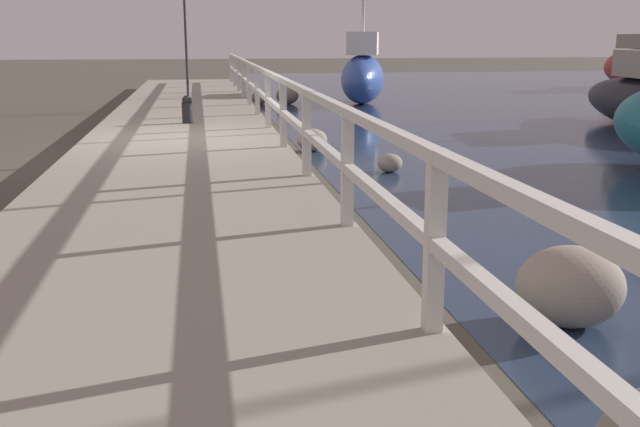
% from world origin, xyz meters
% --- Properties ---
extents(ground_plane, '(120.00, 120.00, 0.00)m').
position_xyz_m(ground_plane, '(0.00, 0.00, 0.00)').
color(ground_plane, '#4C473D').
extents(dock_walkway, '(3.29, 36.00, 0.34)m').
position_xyz_m(dock_walkway, '(0.00, 0.00, 0.17)').
color(dock_walkway, gray).
rests_on(dock_walkway, ground).
extents(railing, '(0.10, 32.50, 1.04)m').
position_xyz_m(railing, '(1.54, 0.00, 1.05)').
color(railing, silver).
rests_on(railing, dock_walkway).
extents(boulder_far_strip, '(0.37, 0.34, 0.28)m').
position_xyz_m(boulder_far_strip, '(3.08, -1.82, 0.14)').
color(boulder_far_strip, gray).
rests_on(boulder_far_strip, ground).
extents(boulder_near_dock, '(0.54, 0.49, 0.40)m').
position_xyz_m(boulder_near_dock, '(2.24, 0.47, 0.20)').
color(boulder_near_dock, gray).
rests_on(boulder_near_dock, ground).
extents(boulder_mid_strip, '(0.55, 0.49, 0.41)m').
position_xyz_m(boulder_mid_strip, '(2.13, 10.24, 0.21)').
color(boulder_mid_strip, gray).
rests_on(boulder_mid_strip, ground).
extents(boulder_downstream, '(0.76, 0.68, 0.57)m').
position_xyz_m(boulder_downstream, '(2.79, -7.97, 0.28)').
color(boulder_downstream, gray).
rests_on(boulder_downstream, ground).
extents(boulder_water_edge, '(0.68, 0.61, 0.51)m').
position_xyz_m(boulder_water_edge, '(2.95, 10.09, 0.26)').
color(boulder_water_edge, slate).
rests_on(boulder_water_edge, ground).
extents(mooring_bollard, '(0.21, 0.21, 0.54)m').
position_xyz_m(mooring_bollard, '(0.06, 2.27, 0.61)').
color(mooring_bollard, black).
rests_on(mooring_bollard, dock_walkway).
extents(dock_lamp, '(0.22, 0.22, 2.99)m').
position_xyz_m(dock_lamp, '(-0.00, 9.25, 2.38)').
color(dock_lamp, '#2D2D33').
rests_on(dock_lamp, dock_walkway).
extents(sailboat_red, '(1.68, 4.36, 7.73)m').
position_xyz_m(sailboat_red, '(17.42, 14.89, 0.90)').
color(sailboat_red, red).
rests_on(sailboat_red, water_surface).
extents(sailboat_blue, '(2.27, 4.13, 5.20)m').
position_xyz_m(sailboat_blue, '(5.25, 10.04, 0.88)').
color(sailboat_blue, '#2D4C9E').
rests_on(sailboat_blue, water_surface).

